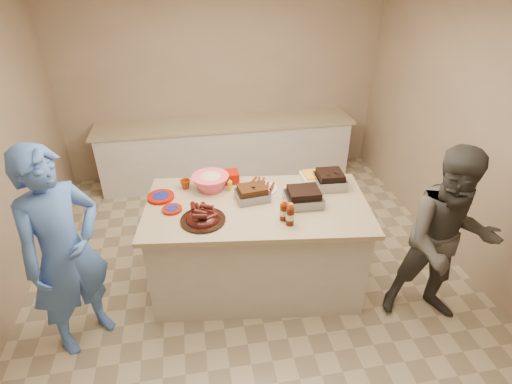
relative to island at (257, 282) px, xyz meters
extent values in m
cube|color=#47230F|center=(-0.03, 0.09, 0.96)|extent=(0.32, 0.26, 0.09)
cube|color=black|center=(0.41, -0.07, 0.96)|extent=(0.33, 0.28, 0.10)
cube|color=gray|center=(0.75, 0.19, 0.96)|extent=(0.29, 0.29, 0.11)
cylinder|color=silver|center=(0.10, 0.26, 0.96)|extent=(0.38, 0.38, 0.05)
cube|color=yellow|center=(0.68, 0.33, 0.96)|extent=(0.32, 0.24, 0.08)
cylinder|color=#441305|center=(0.22, -0.36, 0.96)|extent=(0.08, 0.08, 0.21)
cylinder|color=#441305|center=(0.18, -0.28, 0.96)|extent=(0.07, 0.07, 0.19)
cylinder|color=yellow|center=(-0.21, 0.30, 0.96)|extent=(0.05, 0.05, 0.12)
imported|color=silver|center=(0.06, 0.14, 0.96)|extent=(0.13, 0.06, 0.13)
cylinder|color=#950E01|center=(-0.86, 0.26, 0.96)|extent=(0.28, 0.28, 0.03)
cylinder|color=#950E01|center=(-0.76, 0.03, 0.96)|extent=(0.20, 0.20, 0.02)
imported|color=#852C06|center=(-0.63, 0.40, 0.96)|extent=(0.11, 0.10, 0.10)
cube|color=#950E01|center=(-0.21, 0.46, 0.96)|extent=(0.22, 0.16, 0.11)
imported|color=#4673CB|center=(-1.59, -0.37, 0.00)|extent=(1.74, 1.81, 0.44)
imported|color=#494743|center=(1.51, -0.67, 0.00)|extent=(1.24, 1.85, 0.64)
camera|label=1|loc=(-0.55, -3.01, 2.92)|focal=28.00mm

